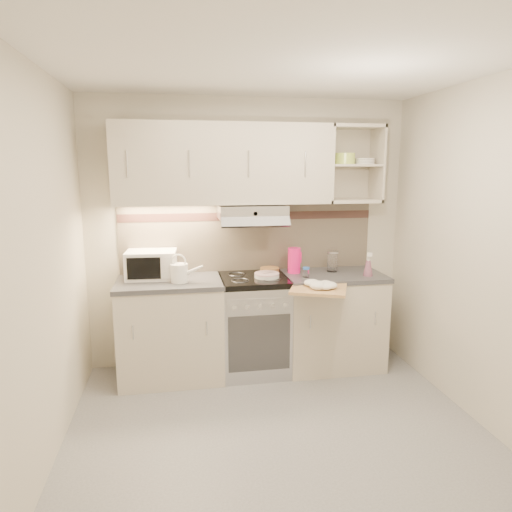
{
  "coord_description": "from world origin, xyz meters",
  "views": [
    {
      "loc": [
        -0.67,
        -2.85,
        1.87
      ],
      "look_at": [
        -0.0,
        0.95,
        1.12
      ],
      "focal_mm": 32.0,
      "sensor_mm": 36.0,
      "label": 1
    }
  ],
  "objects_px": {
    "microwave": "(152,264)",
    "spray_bottle": "(368,266)",
    "pink_pitcher": "(294,260)",
    "cutting_board": "(319,289)",
    "electric_range": "(254,324)",
    "watering_can": "(180,272)",
    "plate_stack": "(267,275)",
    "glass_jar": "(332,261)"
  },
  "relations": [
    {
      "from": "microwave",
      "to": "pink_pitcher",
      "type": "xyz_separation_m",
      "value": [
        1.3,
        -0.02,
        -0.0
      ]
    },
    {
      "from": "watering_can",
      "to": "pink_pitcher",
      "type": "bearing_deg",
      "value": 24.93
    },
    {
      "from": "watering_can",
      "to": "plate_stack",
      "type": "distance_m",
      "value": 0.77
    },
    {
      "from": "watering_can",
      "to": "pink_pitcher",
      "type": "height_order",
      "value": "watering_can"
    },
    {
      "from": "plate_stack",
      "to": "pink_pitcher",
      "type": "height_order",
      "value": "pink_pitcher"
    },
    {
      "from": "spray_bottle",
      "to": "glass_jar",
      "type": "bearing_deg",
      "value": 164.87
    },
    {
      "from": "microwave",
      "to": "cutting_board",
      "type": "distance_m",
      "value": 1.49
    },
    {
      "from": "watering_can",
      "to": "spray_bottle",
      "type": "distance_m",
      "value": 1.69
    },
    {
      "from": "electric_range",
      "to": "microwave",
      "type": "relative_size",
      "value": 1.99
    },
    {
      "from": "microwave",
      "to": "glass_jar",
      "type": "height_order",
      "value": "microwave"
    },
    {
      "from": "microwave",
      "to": "spray_bottle",
      "type": "bearing_deg",
      "value": -4.11
    },
    {
      "from": "microwave",
      "to": "plate_stack",
      "type": "bearing_deg",
      "value": -5.62
    },
    {
      "from": "spray_bottle",
      "to": "watering_can",
      "type": "bearing_deg",
      "value": -157.06
    },
    {
      "from": "electric_range",
      "to": "plate_stack",
      "type": "bearing_deg",
      "value": -21.22
    },
    {
      "from": "electric_range",
      "to": "cutting_board",
      "type": "distance_m",
      "value": 0.76
    },
    {
      "from": "microwave",
      "to": "watering_can",
      "type": "distance_m",
      "value": 0.32
    },
    {
      "from": "spray_bottle",
      "to": "cutting_board",
      "type": "xyz_separation_m",
      "value": [
        -0.55,
        -0.27,
        -0.12
      ]
    },
    {
      "from": "microwave",
      "to": "plate_stack",
      "type": "height_order",
      "value": "microwave"
    },
    {
      "from": "microwave",
      "to": "pink_pitcher",
      "type": "bearing_deg",
      "value": 2.37
    },
    {
      "from": "electric_range",
      "to": "watering_can",
      "type": "distance_m",
      "value": 0.85
    },
    {
      "from": "watering_can",
      "to": "glass_jar",
      "type": "height_order",
      "value": "watering_can"
    },
    {
      "from": "electric_range",
      "to": "watering_can",
      "type": "relative_size",
      "value": 3.14
    },
    {
      "from": "watering_can",
      "to": "spray_bottle",
      "type": "relative_size",
      "value": 1.26
    },
    {
      "from": "microwave",
      "to": "spray_bottle",
      "type": "relative_size",
      "value": 1.98
    },
    {
      "from": "microwave",
      "to": "pink_pitcher",
      "type": "relative_size",
      "value": 1.91
    },
    {
      "from": "electric_range",
      "to": "plate_stack",
      "type": "height_order",
      "value": "plate_stack"
    },
    {
      "from": "watering_can",
      "to": "glass_jar",
      "type": "distance_m",
      "value": 1.43
    },
    {
      "from": "pink_pitcher",
      "to": "cutting_board",
      "type": "relative_size",
      "value": 0.53
    },
    {
      "from": "watering_can",
      "to": "glass_jar",
      "type": "relative_size",
      "value": 1.46
    },
    {
      "from": "cutting_board",
      "to": "pink_pitcher",
      "type": "bearing_deg",
      "value": 121.93
    },
    {
      "from": "microwave",
      "to": "cutting_board",
      "type": "bearing_deg",
      "value": -17.29
    },
    {
      "from": "plate_stack",
      "to": "microwave",
      "type": "bearing_deg",
      "value": 171.04
    },
    {
      "from": "pink_pitcher",
      "to": "electric_range",
      "type": "bearing_deg",
      "value": -160.87
    },
    {
      "from": "cutting_board",
      "to": "spray_bottle",
      "type": "bearing_deg",
      "value": 48.55
    },
    {
      "from": "electric_range",
      "to": "plate_stack",
      "type": "distance_m",
      "value": 0.49
    },
    {
      "from": "spray_bottle",
      "to": "pink_pitcher",
      "type": "bearing_deg",
      "value": -175.26
    },
    {
      "from": "plate_stack",
      "to": "pink_pitcher",
      "type": "bearing_deg",
      "value": 25.62
    },
    {
      "from": "watering_can",
      "to": "cutting_board",
      "type": "xyz_separation_m",
      "value": [
        1.14,
        -0.32,
        -0.12
      ]
    },
    {
      "from": "microwave",
      "to": "spray_bottle",
      "type": "distance_m",
      "value": 1.95
    },
    {
      "from": "microwave",
      "to": "spray_bottle",
      "type": "xyz_separation_m",
      "value": [
        1.94,
        -0.25,
        -0.03
      ]
    },
    {
      "from": "watering_can",
      "to": "spray_bottle",
      "type": "bearing_deg",
      "value": 13.56
    },
    {
      "from": "watering_can",
      "to": "cutting_board",
      "type": "distance_m",
      "value": 1.19
    }
  ]
}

